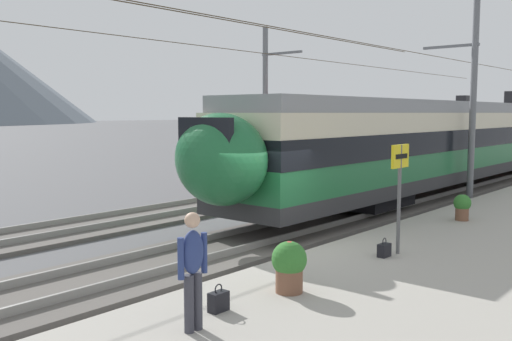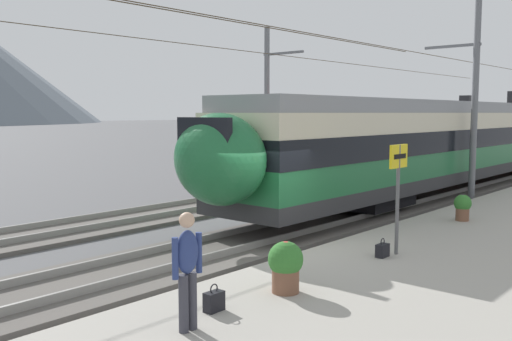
{
  "view_description": "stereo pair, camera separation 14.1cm",
  "coord_description": "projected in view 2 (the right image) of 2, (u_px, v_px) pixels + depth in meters",
  "views": [
    {
      "loc": [
        -10.28,
        -7.94,
        3.4
      ],
      "look_at": [
        2.48,
        3.03,
        1.68
      ],
      "focal_mm": 39.82,
      "sensor_mm": 36.0,
      "label": 1
    },
    {
      "loc": [
        -10.19,
        -8.04,
        3.4
      ],
      "look_at": [
        2.48,
        3.03,
        1.68
      ],
      "focal_mm": 39.82,
      "sensor_mm": 36.0,
      "label": 2
    }
  ],
  "objects": [
    {
      "name": "passenger_walking",
      "position": [
        187.0,
        265.0,
        7.89
      ],
      "size": [
        0.53,
        0.22,
        1.69
      ],
      "color": "#383842",
      "rests_on": "platform_slab"
    },
    {
      "name": "handbag_beside_passenger",
      "position": [
        214.0,
        301.0,
        8.75
      ],
      "size": [
        0.32,
        0.18,
        0.44
      ],
      "color": "black",
      "rests_on": "platform_slab"
    },
    {
      "name": "train_far_track",
      "position": [
        436.0,
        132.0,
        34.61
      ],
      "size": [
        29.44,
        2.9,
        4.27
      ],
      "color": "#2D2D30",
      "rests_on": "track_far"
    },
    {
      "name": "ground_plane",
      "position": [
        284.0,
        259.0,
        13.24
      ],
      "size": [
        400.0,
        400.0,
        0.0
      ],
      "primitive_type": "plane",
      "color": "#565659"
    },
    {
      "name": "catenary_mast_mid",
      "position": [
        472.0,
        87.0,
        20.99
      ],
      "size": [
        38.08,
        2.15,
        8.41
      ],
      "color": "slate",
      "rests_on": "ground"
    },
    {
      "name": "potted_plant_by_shelter",
      "position": [
        286.0,
        264.0,
        9.64
      ],
      "size": [
        0.61,
        0.61,
        0.88
      ],
      "color": "brown",
      "rests_on": "platform_slab"
    },
    {
      "name": "track_far",
      "position": [
        118.0,
        221.0,
        17.5
      ],
      "size": [
        120.0,
        3.0,
        0.28
      ],
      "color": "#5B5651",
      "rests_on": "ground"
    },
    {
      "name": "train_near_platform",
      "position": [
        476.0,
        138.0,
        26.39
      ],
      "size": [
        35.42,
        2.87,
        4.27
      ],
      "color": "#2D2D30",
      "rests_on": "track_near"
    },
    {
      "name": "track_near",
      "position": [
        234.0,
        245.0,
        14.29
      ],
      "size": [
        120.0,
        3.0,
        0.28
      ],
      "color": "#5B5651",
      "rests_on": "ground"
    },
    {
      "name": "platform_sign",
      "position": [
        398.0,
        174.0,
        12.14
      ],
      "size": [
        0.7,
        0.08,
        2.38
      ],
      "color": "#59595B",
      "rests_on": "platform_slab"
    },
    {
      "name": "catenary_mast_far_side",
      "position": [
        269.0,
        104.0,
        25.2
      ],
      "size": [
        38.08,
        2.14,
        7.17
      ],
      "color": "slate",
      "rests_on": "ground"
    },
    {
      "name": "handbag_near_sign",
      "position": [
        382.0,
        250.0,
        12.04
      ],
      "size": [
        0.32,
        0.18,
        0.41
      ],
      "color": "black",
      "rests_on": "platform_slab"
    },
    {
      "name": "potted_plant_platform_edge",
      "position": [
        463.0,
        206.0,
        16.08
      ],
      "size": [
        0.49,
        0.49,
        0.75
      ],
      "color": "brown",
      "rests_on": "platform_slab"
    },
    {
      "name": "platform_slab",
      "position": [
        472.0,
        290.0,
        10.36
      ],
      "size": [
        120.0,
        7.39,
        0.35
      ],
      "primitive_type": "cube",
      "color": "#A39E93",
      "rests_on": "ground"
    }
  ]
}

